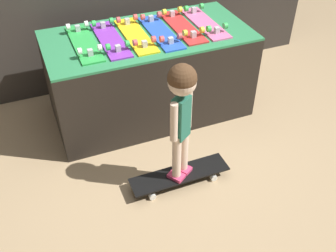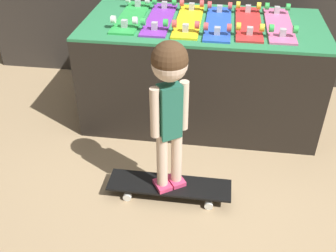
# 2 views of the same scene
# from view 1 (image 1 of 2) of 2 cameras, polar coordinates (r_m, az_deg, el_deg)

# --- Properties ---
(ground_plane) EXTENTS (16.00, 16.00, 0.00)m
(ground_plane) POSITION_cam_1_polar(r_m,az_deg,el_deg) (3.47, 0.19, -2.09)
(ground_plane) COLOR tan
(display_rack) EXTENTS (1.76, 0.87, 0.80)m
(display_rack) POSITION_cam_1_polar(r_m,az_deg,el_deg) (3.61, -2.74, 7.44)
(display_rack) COLOR black
(display_rack) RESTS_ON ground_plane
(skateboard_green_on_rack) EXTENTS (0.18, 0.70, 0.09)m
(skateboard_green_on_rack) POSITION_cam_1_polar(r_m,az_deg,el_deg) (3.31, -12.10, 11.81)
(skateboard_green_on_rack) COLOR green
(skateboard_green_on_rack) RESTS_ON display_rack
(skateboard_purple_on_rack) EXTENTS (0.18, 0.70, 0.09)m
(skateboard_purple_on_rack) POSITION_cam_1_polar(r_m,az_deg,el_deg) (3.34, -8.37, 12.46)
(skateboard_purple_on_rack) COLOR purple
(skateboard_purple_on_rack) RESTS_ON display_rack
(skateboard_yellow_on_rack) EXTENTS (0.18, 0.70, 0.09)m
(skateboard_yellow_on_rack) POSITION_cam_1_polar(r_m,az_deg,el_deg) (3.38, -4.74, 13.10)
(skateboard_yellow_on_rack) COLOR yellow
(skateboard_yellow_on_rack) RESTS_ON display_rack
(skateboard_blue_on_rack) EXTENTS (0.18, 0.70, 0.09)m
(skateboard_blue_on_rack) POSITION_cam_1_polar(r_m,az_deg,el_deg) (3.43, -1.10, 13.58)
(skateboard_blue_on_rack) COLOR blue
(skateboard_blue_on_rack) RESTS_ON display_rack
(skateboard_red_on_rack) EXTENTS (0.18, 0.70, 0.09)m
(skateboard_red_on_rack) POSITION_cam_1_polar(r_m,az_deg,el_deg) (3.53, 2.08, 14.34)
(skateboard_red_on_rack) COLOR red
(skateboard_red_on_rack) RESTS_ON display_rack
(skateboard_pink_on_rack) EXTENTS (0.18, 0.70, 0.09)m
(skateboard_pink_on_rack) POSITION_cam_1_polar(r_m,az_deg,el_deg) (3.61, 5.33, 14.81)
(skateboard_pink_on_rack) COLOR pink
(skateboard_pink_on_rack) RESTS_ON display_rack
(skateboard_on_floor) EXTENTS (0.78, 0.20, 0.09)m
(skateboard_on_floor) POSITION_cam_1_polar(r_m,az_deg,el_deg) (3.06, 1.70, -7.13)
(skateboard_on_floor) COLOR black
(skateboard_on_floor) RESTS_ON ground_plane
(child) EXTENTS (0.22, 0.20, 0.96)m
(child) POSITION_cam_1_polar(r_m,az_deg,el_deg) (2.61, 1.98, 3.38)
(child) COLOR #E03D6B
(child) RESTS_ON skateboard_on_floor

